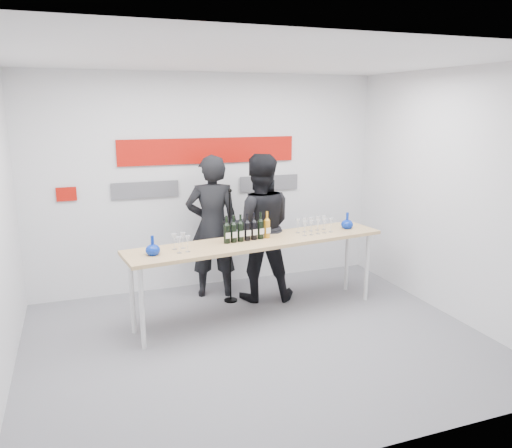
% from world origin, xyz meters
% --- Properties ---
extents(ground, '(5.00, 5.00, 0.00)m').
position_xyz_m(ground, '(0.00, 0.00, 0.00)').
color(ground, slate).
rests_on(ground, ground).
extents(back_wall, '(5.00, 0.04, 3.00)m').
position_xyz_m(back_wall, '(0.00, 2.00, 1.50)').
color(back_wall, silver).
rests_on(back_wall, ground).
extents(signage, '(3.38, 0.02, 0.79)m').
position_xyz_m(signage, '(-0.06, 1.97, 1.81)').
color(signage, '#B00F07').
rests_on(signage, back_wall).
extents(tasting_table, '(3.30, 1.06, 0.97)m').
position_xyz_m(tasting_table, '(0.26, 0.67, 0.90)').
color(tasting_table, '#DBB276').
rests_on(tasting_table, ground).
extents(wine_bottles, '(0.62, 0.15, 0.33)m').
position_xyz_m(wine_bottles, '(0.12, 0.70, 1.14)').
color(wine_bottles, black).
rests_on(wine_bottles, tasting_table).
extents(decanter_left, '(0.16, 0.16, 0.21)m').
position_xyz_m(decanter_left, '(-1.04, 0.48, 1.08)').
color(decanter_left, '#08289D').
rests_on(decanter_left, tasting_table).
extents(decanter_right, '(0.16, 0.16, 0.21)m').
position_xyz_m(decanter_right, '(1.56, 0.82, 1.08)').
color(decanter_right, '#08289D').
rests_on(decanter_right, tasting_table).
extents(glasses_left, '(0.18, 0.24, 0.18)m').
position_xyz_m(glasses_left, '(-0.72, 0.54, 1.07)').
color(glasses_left, silver).
rests_on(glasses_left, tasting_table).
extents(glasses_right, '(0.48, 0.27, 0.18)m').
position_xyz_m(glasses_right, '(1.05, 0.77, 1.07)').
color(glasses_right, silver).
rests_on(glasses_right, tasting_table).
extents(presenter_left, '(0.80, 0.62, 1.94)m').
position_xyz_m(presenter_left, '(-0.09, 1.53, 0.97)').
color(presenter_left, black).
rests_on(presenter_left, ground).
extents(presenter_right, '(1.11, 0.96, 1.96)m').
position_xyz_m(presenter_right, '(0.46, 1.22, 0.98)').
color(presenter_right, black).
rests_on(presenter_right, ground).
extents(mic_stand, '(0.18, 0.18, 1.53)m').
position_xyz_m(mic_stand, '(0.06, 1.22, 0.47)').
color(mic_stand, black).
rests_on(mic_stand, ground).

